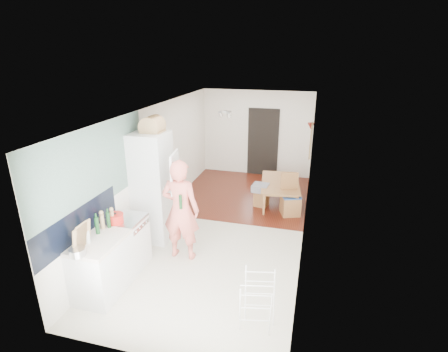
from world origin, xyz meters
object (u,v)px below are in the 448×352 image
at_px(person, 180,201).
at_px(drying_rack, 257,303).
at_px(dining_chair, 291,195).
at_px(dining_table, 281,194).
at_px(stool, 261,198).

bearing_deg(person, drying_rack, 138.98).
relative_size(person, dining_chair, 2.30).
bearing_deg(drying_rack, dining_chair, 75.90).
distance_m(person, dining_chair, 2.91).
bearing_deg(dining_table, dining_chair, -161.41).
relative_size(person, stool, 5.45).
bearing_deg(dining_table, person, 144.78).
bearing_deg(person, dining_chair, -128.47).
height_order(dining_table, dining_chair, dining_chair).
bearing_deg(stool, drying_rack, -81.63).
bearing_deg(drying_rack, stool, 86.38).
bearing_deg(person, stool, -112.78).
relative_size(dining_chair, drying_rack, 1.17).
relative_size(stool, drying_rack, 0.49).
bearing_deg(stool, person, -112.46).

